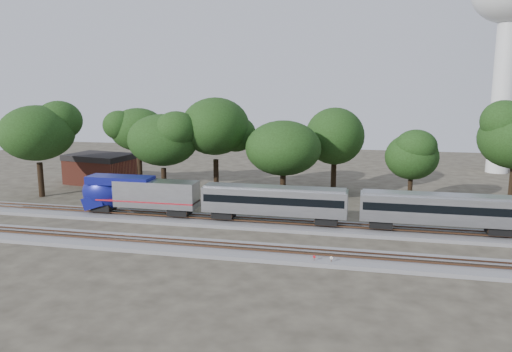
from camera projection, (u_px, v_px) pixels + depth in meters
The scene contains 16 objects.
ground at pixel (259, 241), 53.16m from camera, with size 160.00×160.00×0.00m, color #383328.
track_far at pixel (270, 224), 58.88m from camera, with size 160.00×5.00×0.73m.
track_near at pixel (250, 251), 49.29m from camera, with size 160.00×5.00×0.73m.
train at pixel (441, 209), 54.27m from camera, with size 88.33×3.04×4.49m.
switch_stand_red at pixel (314, 259), 46.17m from camera, with size 0.27×0.13×0.89m.
switch_stand_white at pixel (331, 260), 45.79m from camera, with size 0.29×0.10×0.92m.
switch_lever at pixel (329, 262), 46.39m from camera, with size 0.50×0.30×0.30m, color #512D19.
water_tower at pixel (510, 14), 89.74m from camera, with size 14.11×14.11×39.06m.
brick_building at pixel (100, 169), 84.12m from camera, with size 11.38×8.92×4.94m.
tree_0 at pixel (37, 133), 72.62m from camera, with size 9.66×9.66×13.61m.
tree_1 at pixel (138, 130), 77.14m from camera, with size 9.75×9.75×13.74m.
tree_2 at pixel (163, 140), 70.31m from camera, with size 8.88×8.88×12.52m.
tree_3 at pixel (215, 126), 72.05m from camera, with size 10.68×10.68×15.06m.
tree_4 at pixel (283, 148), 68.55m from camera, with size 7.98×7.98×11.26m.
tree_5 at pixel (335, 136), 74.82m from camera, with size 8.97×8.97×12.65m.
tree_6 at pixel (412, 157), 67.25m from camera, with size 6.97×6.97×9.83m.
Camera 1 is at (10.84, -49.86, 16.46)m, focal length 35.00 mm.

